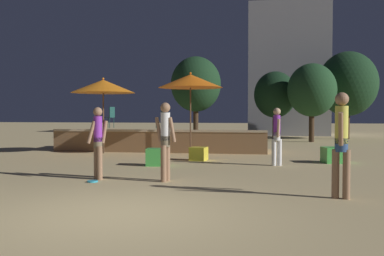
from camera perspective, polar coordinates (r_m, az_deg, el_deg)
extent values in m
plane|color=tan|center=(6.59, -10.03, -11.28)|extent=(120.00, 120.00, 0.00)
cube|color=olive|center=(17.42, -3.89, -1.67)|extent=(8.36, 2.28, 0.80)
cube|color=#CCB793|center=(16.33, -4.78, -0.37)|extent=(8.36, 0.12, 0.08)
cylinder|color=brown|center=(15.65, -0.21, 0.93)|extent=(0.05, 0.05, 2.44)
cone|color=orange|center=(15.69, -0.21, 6.28)|extent=(2.35, 2.35, 0.49)
sphere|color=orange|center=(15.71, -0.21, 7.32)|extent=(0.08, 0.08, 0.08)
cylinder|color=brown|center=(16.35, -11.73, 0.63)|extent=(0.05, 0.05, 2.27)
cone|color=orange|center=(16.37, -11.76, 5.47)|extent=(2.39, 2.39, 0.49)
sphere|color=orange|center=(16.39, -11.77, 6.47)|extent=(0.08, 0.08, 0.08)
cube|color=yellow|center=(13.66, 0.88, -3.46)|extent=(0.58, 0.58, 0.43)
cube|color=#4CC651|center=(13.71, 18.34, -3.44)|extent=(0.73, 0.73, 0.48)
cube|color=#4CC651|center=(12.36, -4.95, -3.88)|extent=(0.50, 0.50, 0.50)
cylinder|color=#997051|center=(9.42, -3.81, -4.76)|extent=(0.13, 0.13, 0.81)
cylinder|color=#997051|center=(9.57, -3.32, -4.66)|extent=(0.13, 0.13, 0.81)
cylinder|color=#72664C|center=(9.45, -3.57, -1.80)|extent=(0.21, 0.21, 0.24)
cylinder|color=white|center=(9.43, -3.58, 0.20)|extent=(0.21, 0.21, 0.62)
cylinder|color=#997051|center=(9.35, -2.66, -0.24)|extent=(0.20, 0.13, 0.55)
cylinder|color=#997051|center=(9.52, -4.48, -0.21)|extent=(0.20, 0.12, 0.55)
sphere|color=#997051|center=(9.43, -3.58, 2.74)|extent=(0.22, 0.22, 0.22)
cylinder|color=#997051|center=(8.02, 19.90, -5.83)|extent=(0.13, 0.13, 0.87)
cylinder|color=#997051|center=(8.03, 18.59, -5.81)|extent=(0.13, 0.13, 0.87)
cylinder|color=#2D4C7F|center=(7.97, 19.28, -2.14)|extent=(0.22, 0.22, 0.24)
cylinder|color=#D8D14C|center=(7.95, 19.31, 0.40)|extent=(0.22, 0.22, 0.67)
cylinder|color=#997051|center=(8.14, 19.38, -0.04)|extent=(0.13, 0.23, 0.59)
cylinder|color=#997051|center=(7.77, 19.23, -0.13)|extent=(0.14, 0.26, 0.59)
sphere|color=#997051|center=(7.95, 19.35, 3.65)|extent=(0.24, 0.24, 0.24)
cylinder|color=#997051|center=(9.95, -12.22, -4.58)|extent=(0.13, 0.13, 0.76)
cylinder|color=#997051|center=(10.10, -12.59, -4.49)|extent=(0.13, 0.13, 0.76)
cylinder|color=#72664C|center=(9.98, -12.43, -1.91)|extent=(0.20, 0.20, 0.24)
cylinder|color=purple|center=(9.97, -12.44, -0.13)|extent=(0.20, 0.20, 0.58)
cylinder|color=#997051|center=(10.03, -11.60, -0.51)|extent=(0.17, 0.17, 0.52)
cylinder|color=#997051|center=(9.91, -13.29, -0.56)|extent=(0.21, 0.21, 0.52)
sphere|color=#997051|center=(9.96, -12.46, 2.14)|extent=(0.21, 0.21, 0.21)
cylinder|color=white|center=(12.55, 11.58, -3.20)|extent=(0.13, 0.13, 0.77)
cylinder|color=white|center=(12.51, 10.87, -3.22)|extent=(0.13, 0.13, 0.77)
cylinder|color=white|center=(12.50, 11.24, -1.09)|extent=(0.20, 0.20, 0.24)
cylinder|color=purple|center=(12.48, 11.25, 0.35)|extent=(0.20, 0.20, 0.59)
cylinder|color=tan|center=(12.64, 11.05, 0.05)|extent=(0.13, 0.22, 0.53)
cylinder|color=tan|center=(12.33, 11.45, 0.00)|extent=(0.11, 0.16, 0.53)
sphere|color=tan|center=(12.48, 11.26, 2.17)|extent=(0.21, 0.21, 0.21)
cylinder|color=#1E4C47|center=(18.96, -11.12, 0.72)|extent=(0.02, 0.02, 0.45)
cylinder|color=#1E4C47|center=(18.72, -11.67, 0.70)|extent=(0.02, 0.02, 0.45)
cylinder|color=#1E4C47|center=(18.78, -10.38, 0.72)|extent=(0.02, 0.02, 0.45)
cylinder|color=#1E4C47|center=(18.54, -10.93, 0.70)|extent=(0.02, 0.02, 0.45)
cylinder|color=#1E4C47|center=(18.74, -11.03, 1.40)|extent=(0.40, 0.40, 0.02)
cube|color=#1E4C47|center=(18.64, -10.61, 2.09)|extent=(0.13, 0.35, 0.45)
cylinder|color=#1E4C47|center=(17.55, -4.81, 0.66)|extent=(0.02, 0.02, 0.45)
cylinder|color=#1E4C47|center=(17.32, -4.16, 0.64)|extent=(0.02, 0.02, 0.45)
cylinder|color=#1E4C47|center=(17.74, -4.07, 0.67)|extent=(0.02, 0.02, 0.45)
cylinder|color=#1E4C47|center=(17.52, -3.42, 0.66)|extent=(0.02, 0.02, 0.45)
cylinder|color=#1E4C47|center=(17.53, -4.12, 1.39)|extent=(0.40, 0.40, 0.02)
cube|color=#1E4C47|center=(17.64, -3.70, 2.13)|extent=(0.31, 0.23, 0.45)
cylinder|color=#33B2D8|center=(9.67, -13.12, -6.94)|extent=(0.24, 0.24, 0.03)
cylinder|color=#3D2B1C|center=(23.32, 15.65, 0.15)|extent=(0.28, 0.28, 1.58)
ellipsoid|color=#1E4223|center=(23.34, 15.70, 4.90)|extent=(2.54, 2.54, 2.79)
cylinder|color=#3D2B1C|center=(26.52, 19.99, 0.43)|extent=(0.28, 0.28, 1.69)
ellipsoid|color=#19381E|center=(26.57, 20.05, 5.56)|extent=(3.40, 3.40, 3.74)
cylinder|color=#3D2B1C|center=(23.55, 0.51, 0.58)|extent=(0.28, 0.28, 1.87)
ellipsoid|color=#19381E|center=(23.60, 0.51, 5.87)|extent=(2.75, 2.75, 3.03)
cylinder|color=#3D2B1C|center=(25.07, 11.00, 0.21)|extent=(0.28, 0.28, 1.50)
ellipsoid|color=black|center=(25.08, 11.03, 4.40)|extent=(2.41, 2.41, 2.65)
cube|color=gray|center=(31.39, 12.60, 7.39)|extent=(5.40, 4.65, 8.99)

